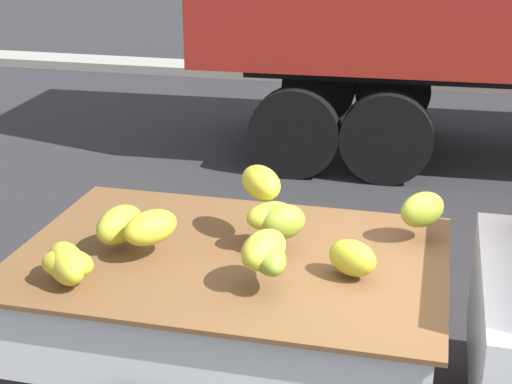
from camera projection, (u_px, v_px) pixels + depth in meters
curb_strip at (453, 82)px, 13.57m from camera, size 80.00×0.80×0.16m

